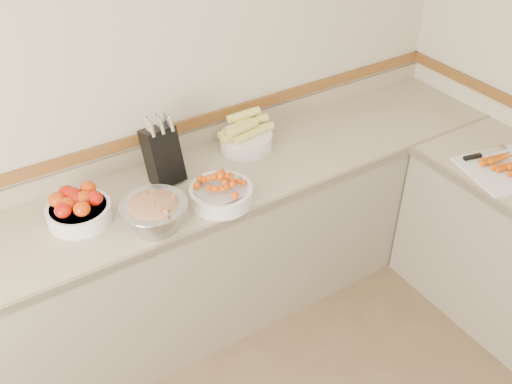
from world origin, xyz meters
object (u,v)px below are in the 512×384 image
knife_block (162,154)px  cherry_tomato_bowl (221,192)px  tomato_bowl (78,208)px  corn_bowl (246,136)px  rhubarb_bowl (155,213)px  cutting_board (512,168)px

knife_block → cherry_tomato_bowl: size_ratio=1.23×
tomato_bowl → knife_block: bearing=9.9°
tomato_bowl → corn_bowl: bearing=7.0°
tomato_bowl → corn_bowl: size_ratio=0.94×
cherry_tomato_bowl → rhubarb_bowl: size_ratio=1.00×
tomato_bowl → cherry_tomato_bowl: (0.61, -0.23, -0.01)m
rhubarb_bowl → knife_block: bearing=59.1°
cherry_tomato_bowl → cutting_board: size_ratio=0.55×
cutting_board → cherry_tomato_bowl: bearing=157.6°
corn_bowl → cutting_board: corn_bowl is taller
knife_block → corn_bowl: (0.50, 0.04, -0.08)m
knife_block → cutting_board: bearing=-29.9°
cutting_board → corn_bowl: bearing=138.5°
tomato_bowl → cutting_board: (2.00, -0.80, -0.05)m
rhubarb_bowl → tomato_bowl: bearing=137.2°
tomato_bowl → cutting_board: bearing=-21.8°
corn_bowl → cutting_board: (1.04, -0.92, -0.05)m
cherry_tomato_bowl → rhubarb_bowl: 0.35m
knife_block → corn_bowl: 0.51m
knife_block → corn_bowl: knife_block is taller
knife_block → rhubarb_bowl: bearing=-120.9°
knife_block → cutting_board: 1.78m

